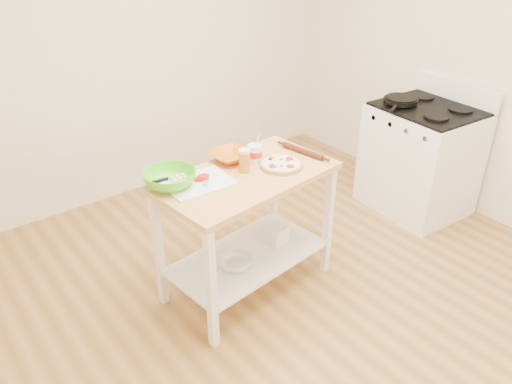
{
  "coord_description": "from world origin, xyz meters",
  "views": [
    {
      "loc": [
        -1.91,
        -1.82,
        2.35
      ],
      "look_at": [
        -0.13,
        0.46,
        0.72
      ],
      "focal_mm": 35.0,
      "sensor_mm": 36.0,
      "label": 1
    }
  ],
  "objects": [
    {
      "name": "skillet",
      "position": [
        1.52,
        0.59,
        0.97
      ],
      "size": [
        0.43,
        0.29,
        0.03
      ],
      "rotation": [
        0.0,
        0.0,
        0.42
      ],
      "color": "black",
      "rests_on": "gas_stove"
    },
    {
      "name": "shelf_bin",
      "position": [
        0.04,
        0.44,
        0.33
      ],
      "size": [
        0.14,
        0.14,
        0.13
      ],
      "primitive_type": "cube",
      "rotation": [
        0.0,
        0.0,
        0.1
      ],
      "color": "white",
      "rests_on": "prep_island"
    },
    {
      "name": "beer_pint",
      "position": [
        -0.21,
        0.47,
        0.98
      ],
      "size": [
        0.08,
        0.08,
        0.15
      ],
      "color": "#BC6B26",
      "rests_on": "prep_island"
    },
    {
      "name": "pizza",
      "position": [
        0.02,
        0.38,
        0.92
      ],
      "size": [
        0.28,
        0.28,
        0.05
      ],
      "rotation": [
        0.0,
        0.0,
        -0.15
      ],
      "color": "tan",
      "rests_on": "prep_island"
    },
    {
      "name": "orange_bowl",
      "position": [
        -0.19,
        0.66,
        0.93
      ],
      "size": [
        0.26,
        0.26,
        0.06
      ],
      "primitive_type": "imported",
      "rotation": [
        0.0,
        0.0,
        0.01
      ],
      "color": "#D76111",
      "rests_on": "prep_island"
    },
    {
      "name": "rolling_pin",
      "position": [
        0.26,
        0.44,
        0.92
      ],
      "size": [
        0.09,
        0.34,
        0.04
      ],
      "primitive_type": "cylinder",
      "rotation": [
        1.57,
        0.0,
        0.17
      ],
      "color": "#512312",
      "rests_on": "prep_island"
    },
    {
      "name": "green_bowl",
      "position": [
        -0.69,
        0.59,
        0.95
      ],
      "size": [
        0.42,
        0.42,
        0.1
      ],
      "primitive_type": "imported",
      "rotation": [
        0.0,
        0.0,
        0.43
      ],
      "color": "#53D21D",
      "rests_on": "prep_island"
    },
    {
      "name": "prep_island",
      "position": [
        -0.23,
        0.43,
        0.65
      ],
      "size": [
        1.21,
        0.74,
        0.9
      ],
      "rotation": [
        0.0,
        0.0,
        0.1
      ],
      "color": "#DCA95A",
      "rests_on": "ground"
    },
    {
      "name": "knife",
      "position": [
        -0.67,
        0.66,
        0.92
      ],
      "size": [
        0.27,
        0.05,
        0.01
      ],
      "rotation": [
        0.0,
        0.0,
        -0.16
      ],
      "color": "silver",
      "rests_on": "cutting_board"
    },
    {
      "name": "room_shell",
      "position": [
        0.0,
        0.0,
        1.35
      ],
      "size": [
        4.04,
        4.54,
        2.74
      ],
      "color": "#AB7C3F",
      "rests_on": "ground"
    },
    {
      "name": "yogurt_tub",
      "position": [
        -0.07,
        0.55,
        0.96
      ],
      "size": [
        0.1,
        0.1,
        0.21
      ],
      "color": "white",
      "rests_on": "prep_island"
    },
    {
      "name": "gas_stove",
      "position": [
        1.64,
        0.39,
        0.47
      ],
      "size": [
        0.76,
        0.87,
        1.11
      ],
      "rotation": [
        0.0,
        0.0,
        -0.08
      ],
      "color": "white",
      "rests_on": "ground"
    },
    {
      "name": "cutting_board",
      "position": [
        -0.54,
        0.52,
        0.91
      ],
      "size": [
        0.42,
        0.33,
        0.04
      ],
      "rotation": [
        0.0,
        0.0,
        -0.06
      ],
      "color": "white",
      "rests_on": "prep_island"
    },
    {
      "name": "shelf_glass_bowl",
      "position": [
        -0.37,
        0.38,
        0.29
      ],
      "size": [
        0.27,
        0.27,
        0.07
      ],
      "primitive_type": "imported",
      "rotation": [
        0.0,
        0.0,
        0.23
      ],
      "color": "silver",
      "rests_on": "prep_island"
    },
    {
      "name": "spatula",
      "position": [
        -0.49,
        0.5,
        0.92
      ],
      "size": [
        0.11,
        0.14,
        0.01
      ],
      "rotation": [
        0.0,
        0.0,
        0.78
      ],
      "color": "#40CBAB",
      "rests_on": "cutting_board"
    }
  ]
}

